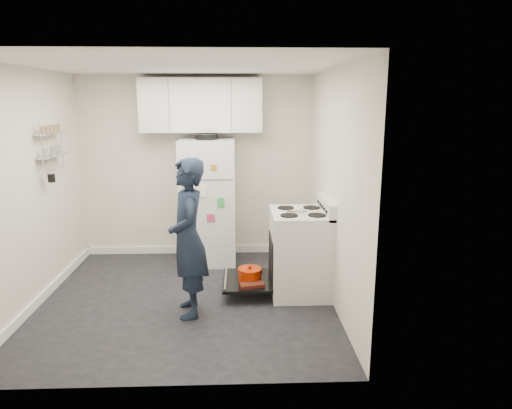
{
  "coord_description": "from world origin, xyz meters",
  "views": [
    {
      "loc": [
        0.59,
        -4.76,
        2.15
      ],
      "look_at": [
        0.77,
        0.1,
        1.05
      ],
      "focal_mm": 32.0,
      "sensor_mm": 36.0,
      "label": 1
    }
  ],
  "objects_px": {
    "electric_range": "(299,253)",
    "person": "(188,238)",
    "refrigerator": "(208,201)",
    "open_oven_door": "(248,278)"
  },
  "relations": [
    {
      "from": "electric_range",
      "to": "refrigerator",
      "type": "xyz_separation_m",
      "value": [
        -1.09,
        1.1,
        0.37
      ]
    },
    {
      "from": "refrigerator",
      "to": "person",
      "type": "relative_size",
      "value": 1.07
    },
    {
      "from": "electric_range",
      "to": "person",
      "type": "distance_m",
      "value": 1.33
    },
    {
      "from": "electric_range",
      "to": "person",
      "type": "bearing_deg",
      "value": -157.24
    },
    {
      "from": "open_oven_door",
      "to": "refrigerator",
      "type": "distance_m",
      "value": 1.39
    },
    {
      "from": "refrigerator",
      "to": "open_oven_door",
      "type": "bearing_deg",
      "value": -65.32
    },
    {
      "from": "open_oven_door",
      "to": "electric_range",
      "type": "bearing_deg",
      "value": 1.12
    },
    {
      "from": "electric_range",
      "to": "refrigerator",
      "type": "height_order",
      "value": "refrigerator"
    },
    {
      "from": "person",
      "to": "open_oven_door",
      "type": "bearing_deg",
      "value": 118.34
    },
    {
      "from": "person",
      "to": "refrigerator",
      "type": "bearing_deg",
      "value": 166.17
    }
  ]
}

